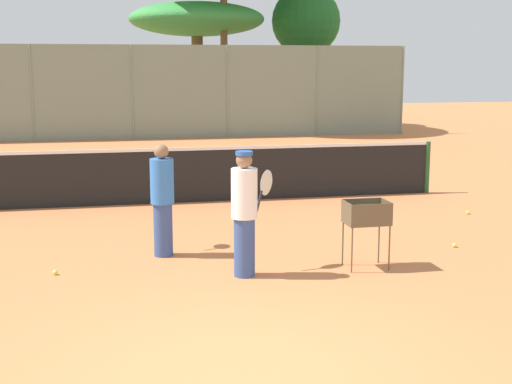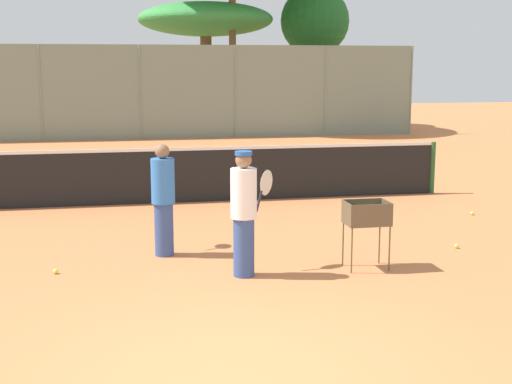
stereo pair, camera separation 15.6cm
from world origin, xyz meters
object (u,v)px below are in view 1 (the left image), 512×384
object	(u,v)px
ball_cart	(368,218)
parked_car	(150,116)
player_white_outfit	(245,212)
player_red_cap	(162,199)
tennis_net	(161,175)

from	to	relation	value
ball_cart	parked_car	distance (m)	19.47
player_white_outfit	parked_car	size ratio (longest dim) A/B	0.38
player_white_outfit	parked_car	distance (m)	19.43
player_red_cap	ball_cart	world-z (taller)	player_red_cap
ball_cart	parked_car	world-z (taller)	parked_car
player_red_cap	parked_car	bearing A→B (deg)	0.54
tennis_net	parked_car	distance (m)	14.45
player_white_outfit	player_red_cap	bearing A→B (deg)	82.95
ball_cart	parked_car	bearing A→B (deg)	94.56
tennis_net	player_white_outfit	bearing A→B (deg)	-82.65
parked_car	player_red_cap	bearing A→B (deg)	-93.20
tennis_net	ball_cart	size ratio (longest dim) A/B	12.41
player_red_cap	parked_car	world-z (taller)	parked_car
ball_cart	player_red_cap	bearing A→B (deg)	155.31
player_white_outfit	player_red_cap	world-z (taller)	player_white_outfit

